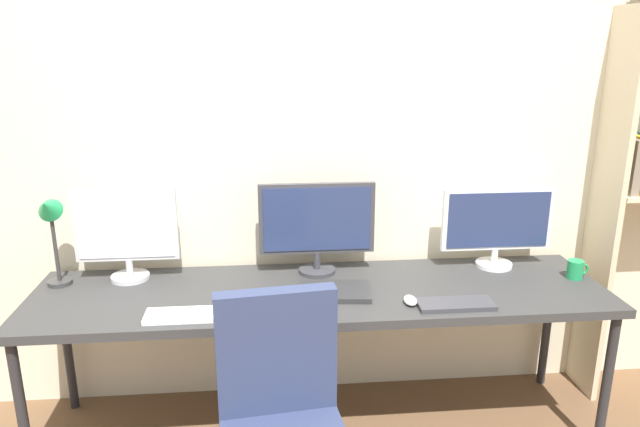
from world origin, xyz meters
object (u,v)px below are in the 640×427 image
(monitor_right, at_px, (497,224))
(computer_mouse, at_px, (410,300))
(keyboard_left, at_px, (191,315))
(keyboard_right, at_px, (455,304))
(desk_lamp, at_px, (50,223))
(coffee_mug, at_px, (576,269))
(monitor_left, at_px, (126,230))
(laptop_closed, at_px, (335,291))
(monitor_center, at_px, (317,224))
(desk, at_px, (321,299))

(monitor_right, distance_m, computer_mouse, 0.69)
(keyboard_left, bearing_deg, keyboard_right, 0.00)
(monitor_right, xyz_separation_m, keyboard_left, (-1.46, -0.44, -0.21))
(desk_lamp, height_order, coffee_mug, desk_lamp)
(desk_lamp, bearing_deg, monitor_left, 10.94)
(laptop_closed, bearing_deg, desk_lamp, 176.74)
(keyboard_right, distance_m, laptop_closed, 0.53)
(monitor_left, distance_m, monitor_center, 0.90)
(monitor_left, distance_m, desk_lamp, 0.33)
(monitor_left, height_order, monitor_right, monitor_left)
(desk, relative_size, keyboard_left, 6.92)
(monitor_center, bearing_deg, laptop_closed, -77.76)
(desk, relative_size, computer_mouse, 27.41)
(monitor_right, relative_size, coffee_mug, 5.26)
(monitor_right, xyz_separation_m, computer_mouse, (-0.53, -0.40, -0.21))
(desk_lamp, bearing_deg, computer_mouse, -12.05)
(monitor_center, height_order, monitor_right, monitor_center)
(keyboard_left, bearing_deg, monitor_right, 16.85)
(computer_mouse, bearing_deg, desk, 153.26)
(monitor_center, height_order, keyboard_left, monitor_center)
(monitor_center, xyz_separation_m, monitor_right, (0.90, -0.00, -0.03))
(monitor_left, distance_m, laptop_closed, 1.02)
(monitor_right, height_order, laptop_closed, monitor_right)
(monitor_center, bearing_deg, monitor_right, -0.00)
(keyboard_right, bearing_deg, keyboard_left, 180.00)
(computer_mouse, relative_size, laptop_closed, 0.30)
(keyboard_left, bearing_deg, desk_lamp, 149.81)
(desk, bearing_deg, keyboard_right, -22.33)
(desk, height_order, keyboard_left, keyboard_left)
(desk, xyz_separation_m, keyboard_left, (-0.56, -0.23, 0.06))
(monitor_right, bearing_deg, coffee_mug, -29.92)
(desk, height_order, monitor_center, monitor_center)
(monitor_center, xyz_separation_m, keyboard_right, (0.56, -0.44, -0.24))
(monitor_right, relative_size, computer_mouse, 5.81)
(monitor_center, relative_size, monitor_right, 1.00)
(keyboard_right, bearing_deg, desk, 157.67)
(desk, distance_m, keyboard_right, 0.61)
(monitor_center, height_order, coffee_mug, monitor_center)
(monitor_left, relative_size, laptop_closed, 1.50)
(monitor_right, height_order, computer_mouse, monitor_right)
(monitor_left, xyz_separation_m, keyboard_left, (0.34, -0.44, -0.23))
(monitor_right, relative_size, keyboard_left, 1.47)
(desk_lamp, relative_size, keyboard_left, 1.20)
(desk_lamp, xyz_separation_m, coffee_mug, (2.45, -0.13, -0.26))
(keyboard_right, xyz_separation_m, coffee_mug, (0.67, 0.25, 0.04))
(laptop_closed, bearing_deg, monitor_right, 23.32)
(computer_mouse, bearing_deg, keyboard_left, -177.39)
(monitor_center, distance_m, computer_mouse, 0.59)
(monitor_left, relative_size, keyboard_right, 1.45)
(keyboard_left, distance_m, laptop_closed, 0.64)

